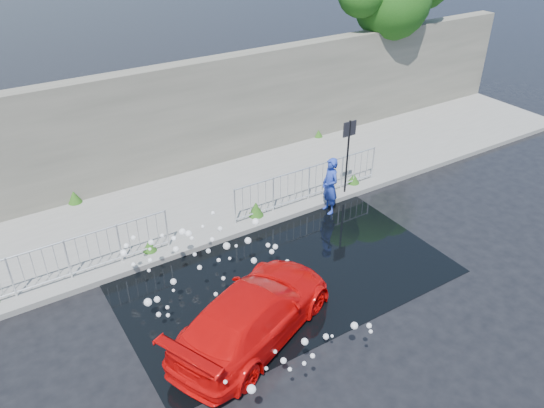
{
  "coord_description": "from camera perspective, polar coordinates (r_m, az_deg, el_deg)",
  "views": [
    {
      "loc": [
        -5.25,
        -7.69,
        8.31
      ],
      "look_at": [
        1.17,
        2.5,
        1.0
      ],
      "focal_mm": 35.0,
      "sensor_mm": 36.0,
      "label": 1
    }
  ],
  "objects": [
    {
      "name": "puddle",
      "position": [
        13.33,
        0.99,
        -7.3
      ],
      "size": [
        8.0,
        5.0,
        0.01
      ],
      "primitive_type": "cube",
      "color": "black",
      "rests_on": "ground"
    },
    {
      "name": "railing_right",
      "position": [
        15.73,
        3.98,
        2.38
      ],
      "size": [
        5.05,
        0.05,
        1.1
      ],
      "color": "silver",
      "rests_on": "pavement"
    },
    {
      "name": "ground",
      "position": [
        12.48,
        1.58,
        -10.5
      ],
      "size": [
        90.0,
        90.0,
        0.0
      ],
      "primitive_type": "plane",
      "color": "black",
      "rests_on": "ground"
    },
    {
      "name": "retaining_wall",
      "position": [
        17.04,
        -11.98,
        8.47
      ],
      "size": [
        30.0,
        0.6,
        3.5
      ],
      "primitive_type": "cube",
      "color": "#545247",
      "rests_on": "pavement"
    },
    {
      "name": "curb",
      "position": [
        14.48,
        -5.01,
        -3.52
      ],
      "size": [
        30.0,
        0.25,
        0.16
      ],
      "primitive_type": "cube",
      "color": "slate",
      "rests_on": "ground"
    },
    {
      "name": "pavement",
      "position": [
        16.01,
        -8.35,
        -0.06
      ],
      "size": [
        30.0,
        4.0,
        0.15
      ],
      "primitive_type": "cube",
      "color": "slate",
      "rests_on": "ground"
    },
    {
      "name": "weeds",
      "position": [
        15.34,
        -8.57,
        -0.48
      ],
      "size": [
        12.17,
        3.93,
        0.43
      ],
      "color": "#234D14",
      "rests_on": "pavement"
    },
    {
      "name": "red_car",
      "position": [
        11.31,
        -2.0,
        -11.62
      ],
      "size": [
        4.61,
        3.31,
        1.24
      ],
      "primitive_type": "imported",
      "rotation": [
        0.0,
        0.0,
        1.98
      ],
      "color": "red",
      "rests_on": "ground"
    },
    {
      "name": "person",
      "position": [
        15.32,
        6.27,
        1.94
      ],
      "size": [
        0.48,
        0.67,
        1.72
      ],
      "primitive_type": "imported",
      "rotation": [
        0.0,
        0.0,
        -1.68
      ],
      "color": "#2037A4",
      "rests_on": "ground"
    },
    {
      "name": "water_spray",
      "position": [
        12.28,
        -5.68,
        -7.24
      ],
      "size": [
        3.59,
        5.48,
        1.01
      ],
      "color": "white",
      "rests_on": "ground"
    },
    {
      "name": "railing_left",
      "position": [
        13.45,
        -21.16,
        -5.47
      ],
      "size": [
        5.05,
        0.05,
        1.1
      ],
      "color": "silver",
      "rests_on": "pavement"
    },
    {
      "name": "sign_post",
      "position": [
        15.78,
        8.21,
        6.26
      ],
      "size": [
        0.45,
        0.06,
        2.5
      ],
      "color": "black",
      "rests_on": "ground"
    }
  ]
}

